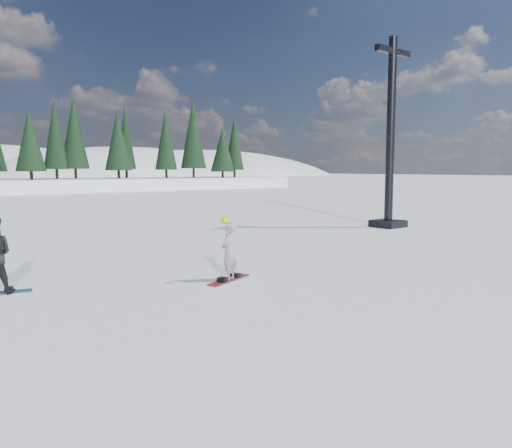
{
  "coord_description": "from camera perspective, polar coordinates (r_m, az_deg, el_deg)",
  "views": [
    {
      "loc": [
        -4.06,
        -10.47,
        2.74
      ],
      "look_at": [
        4.72,
        1.46,
        1.1
      ],
      "focal_mm": 35.0,
      "sensor_mm": 36.0,
      "label": 1
    }
  ],
  "objects": [
    {
      "name": "snowboarder_woman",
      "position": [
        12.24,
        -3.1,
        -3.06
      ],
      "size": [
        0.64,
        0.6,
        1.6
      ],
      "rotation": [
        0.0,
        0.0,
        3.78
      ],
      "color": "#9D9DA2",
      "rests_on": "ground"
    },
    {
      "name": "ground",
      "position": [
        11.56,
        -14.85,
        -7.61
      ],
      "size": [
        420.0,
        420.0,
        0.0
      ],
      "primitive_type": "plane",
      "color": "white",
      "rests_on": "ground"
    },
    {
      "name": "snowboard_woman",
      "position": [
        12.39,
        -3.07,
        -6.4
      ],
      "size": [
        1.49,
        0.84,
        0.03
      ],
      "primitive_type": "cube",
      "rotation": [
        0.0,
        0.0,
        0.4
      ],
      "color": "maroon",
      "rests_on": "ground"
    },
    {
      "name": "lift_tower",
      "position": [
        24.3,
        15.08,
        8.02
      ],
      "size": [
        2.42,
        1.39,
        8.74
      ],
      "rotation": [
        0.0,
        0.0,
        0.06
      ],
      "color": "black",
      "rests_on": "ground"
    }
  ]
}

